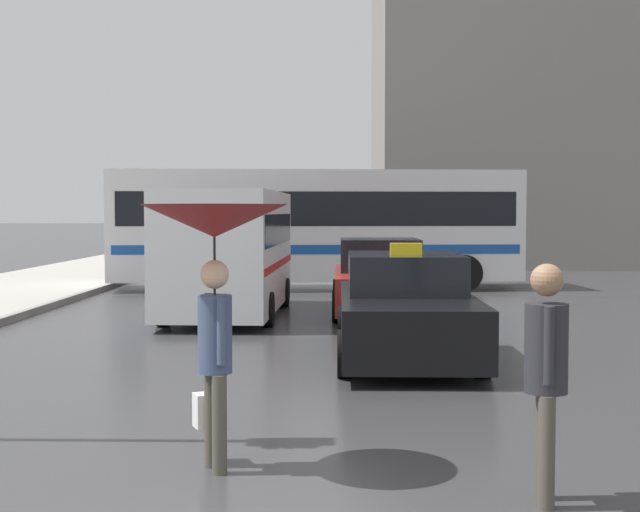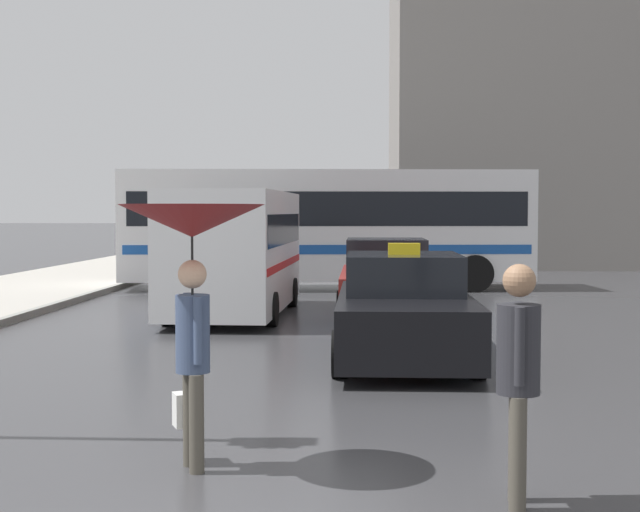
# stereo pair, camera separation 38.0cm
# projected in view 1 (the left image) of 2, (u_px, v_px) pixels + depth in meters

# --- Properties ---
(taxi) EXTENTS (1.91, 4.51, 1.63)m
(taxi) POSITION_uv_depth(u_px,v_px,m) (405.00, 311.00, 12.51)
(taxi) COLOR black
(taxi) RESTS_ON ground_plane
(sedan_red) EXTENTS (1.91, 4.41, 1.52)m
(sedan_red) POSITION_uv_depth(u_px,v_px,m) (380.00, 280.00, 18.03)
(sedan_red) COLOR maroon
(sedan_red) RESTS_ON ground_plane
(ambulance_van) EXTENTS (2.21, 5.66, 2.46)m
(ambulance_van) POSITION_uv_depth(u_px,v_px,m) (229.00, 247.00, 17.64)
(ambulance_van) COLOR white
(ambulance_van) RESTS_ON ground_plane
(city_bus) EXTENTS (10.93, 3.37, 3.15)m
(city_bus) POSITION_uv_depth(u_px,v_px,m) (316.00, 223.00, 23.87)
(city_bus) COLOR silver
(city_bus) RESTS_ON ground_plane
(pedestrian_with_umbrella) EXTENTS (1.16, 1.16, 2.13)m
(pedestrian_with_umbrella) POSITION_uv_depth(u_px,v_px,m) (214.00, 248.00, 7.05)
(pedestrian_with_umbrella) COLOR #4C473D
(pedestrian_with_umbrella) RESTS_ON ground_plane
(pedestrian_man) EXTENTS (0.34, 0.46, 1.71)m
(pedestrian_man) POSITION_uv_depth(u_px,v_px,m) (546.00, 363.00, 6.26)
(pedestrian_man) COLOR #4C473D
(pedestrian_man) RESTS_ON ground_plane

